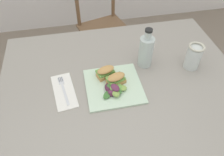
# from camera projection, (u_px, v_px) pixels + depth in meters

# --- Properties ---
(dining_table) EXTENTS (1.22, 0.95, 0.74)m
(dining_table) POSITION_uv_depth(u_px,v_px,m) (122.00, 96.00, 1.19)
(dining_table) COLOR gray
(dining_table) RESTS_ON ground
(chair_wooden_far) EXTENTS (0.49, 0.49, 0.87)m
(chair_wooden_far) POSITION_uv_depth(u_px,v_px,m) (103.00, 28.00, 1.95)
(chair_wooden_far) COLOR brown
(chair_wooden_far) RESTS_ON ground
(plate_lunch) EXTENTS (0.27, 0.27, 0.01)m
(plate_lunch) POSITION_uv_depth(u_px,v_px,m) (114.00, 86.00, 1.07)
(plate_lunch) COLOR beige
(plate_lunch) RESTS_ON dining_table
(sandwich_half_front) EXTENTS (0.10, 0.08, 0.06)m
(sandwich_half_front) POSITION_uv_depth(u_px,v_px,m) (116.00, 79.00, 1.06)
(sandwich_half_front) COLOR tan
(sandwich_half_front) RESTS_ON plate_lunch
(sandwich_half_back) EXTENTS (0.10, 0.08, 0.06)m
(sandwich_half_back) POSITION_uv_depth(u_px,v_px,m) (106.00, 72.00, 1.09)
(sandwich_half_back) COLOR tan
(sandwich_half_back) RESTS_ON plate_lunch
(salad_mixed_greens) EXTENTS (0.13, 0.11, 0.04)m
(salad_mixed_greens) POSITION_uv_depth(u_px,v_px,m) (114.00, 89.00, 1.03)
(salad_mixed_greens) COLOR #4C2338
(salad_mixed_greens) RESTS_ON plate_lunch
(napkin_folded) EXTENTS (0.12, 0.24, 0.00)m
(napkin_folded) POSITION_uv_depth(u_px,v_px,m) (64.00, 91.00, 1.06)
(napkin_folded) COLOR silver
(napkin_folded) RESTS_ON dining_table
(fork_on_napkin) EXTENTS (0.05, 0.19, 0.00)m
(fork_on_napkin) POSITION_uv_depth(u_px,v_px,m) (63.00, 88.00, 1.06)
(fork_on_napkin) COLOR silver
(fork_on_napkin) RESTS_ON napkin_folded
(bottle_cold_brew) EXTENTS (0.07, 0.07, 0.22)m
(bottle_cold_brew) POSITION_uv_depth(u_px,v_px,m) (146.00, 53.00, 1.13)
(bottle_cold_brew) COLOR black
(bottle_cold_brew) RESTS_ON dining_table
(mason_jar_iced_tea) EXTENTS (0.08, 0.08, 0.14)m
(mason_jar_iced_tea) POSITION_uv_depth(u_px,v_px,m) (193.00, 57.00, 1.13)
(mason_jar_iced_tea) COLOR gold
(mason_jar_iced_tea) RESTS_ON dining_table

